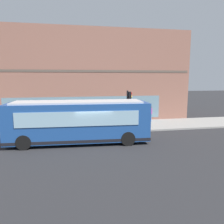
{
  "coord_description": "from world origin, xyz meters",
  "views": [
    {
      "loc": [
        -15.41,
        1.56,
        4.68
      ],
      "look_at": [
        2.79,
        -1.94,
        1.82
      ],
      "focal_mm": 35.18,
      "sensor_mm": 36.0,
      "label": 1
    }
  ],
  "objects_px": {
    "fire_hydrant": "(96,125)",
    "pedestrian_walking_along_curb": "(72,116)",
    "pedestrian_by_light_pole": "(151,113)",
    "city_bus_nearside": "(79,122)",
    "pedestrian_near_building_entrance": "(33,120)",
    "traffic_light_near_corner": "(129,102)",
    "newspaper_vending_box": "(55,120)"
  },
  "relations": [
    {
      "from": "fire_hydrant",
      "to": "pedestrian_walking_along_curb",
      "type": "relative_size",
      "value": 0.44
    },
    {
      "from": "pedestrian_by_light_pole",
      "to": "city_bus_nearside",
      "type": "bearing_deg",
      "value": 127.36
    },
    {
      "from": "fire_hydrant",
      "to": "pedestrian_by_light_pole",
      "type": "height_order",
      "value": "pedestrian_by_light_pole"
    },
    {
      "from": "city_bus_nearside",
      "to": "pedestrian_near_building_entrance",
      "type": "relative_size",
      "value": 5.91
    },
    {
      "from": "pedestrian_near_building_entrance",
      "to": "traffic_light_near_corner",
      "type": "bearing_deg",
      "value": -96.32
    },
    {
      "from": "pedestrian_walking_along_curb",
      "to": "city_bus_nearside",
      "type": "bearing_deg",
      "value": -174.83
    },
    {
      "from": "pedestrian_by_light_pole",
      "to": "traffic_light_near_corner",
      "type": "bearing_deg",
      "value": 133.48
    },
    {
      "from": "fire_hydrant",
      "to": "city_bus_nearside",
      "type": "bearing_deg",
      "value": 155.03
    },
    {
      "from": "pedestrian_by_light_pole",
      "to": "pedestrian_near_building_entrance",
      "type": "distance_m",
      "value": 11.73
    },
    {
      "from": "traffic_light_near_corner",
      "to": "newspaper_vending_box",
      "type": "relative_size",
      "value": 3.86
    },
    {
      "from": "city_bus_nearside",
      "to": "newspaper_vending_box",
      "type": "distance_m",
      "value": 6.69
    },
    {
      "from": "city_bus_nearside",
      "to": "fire_hydrant",
      "type": "height_order",
      "value": "city_bus_nearside"
    },
    {
      "from": "fire_hydrant",
      "to": "pedestrian_by_light_pole",
      "type": "bearing_deg",
      "value": -69.17
    },
    {
      "from": "pedestrian_near_building_entrance",
      "to": "pedestrian_walking_along_curb",
      "type": "bearing_deg",
      "value": -71.27
    },
    {
      "from": "pedestrian_walking_along_curb",
      "to": "newspaper_vending_box",
      "type": "xyz_separation_m",
      "value": [
        1.4,
        1.62,
        -0.52
      ]
    },
    {
      "from": "pedestrian_walking_along_curb",
      "to": "pedestrian_near_building_entrance",
      "type": "xyz_separation_m",
      "value": [
        -1.12,
        3.31,
        0.02
      ]
    },
    {
      "from": "pedestrian_walking_along_curb",
      "to": "pedestrian_by_light_pole",
      "type": "bearing_deg",
      "value": -82.74
    },
    {
      "from": "pedestrian_by_light_pole",
      "to": "newspaper_vending_box",
      "type": "height_order",
      "value": "pedestrian_by_light_pole"
    },
    {
      "from": "fire_hydrant",
      "to": "newspaper_vending_box",
      "type": "bearing_deg",
      "value": 54.57
    },
    {
      "from": "pedestrian_walking_along_curb",
      "to": "pedestrian_near_building_entrance",
      "type": "bearing_deg",
      "value": 108.73
    },
    {
      "from": "city_bus_nearside",
      "to": "traffic_light_near_corner",
      "type": "xyz_separation_m",
      "value": [
        2.85,
        -4.52,
        1.02
      ]
    },
    {
      "from": "fire_hydrant",
      "to": "pedestrian_by_light_pole",
      "type": "distance_m",
      "value": 6.54
    },
    {
      "from": "newspaper_vending_box",
      "to": "fire_hydrant",
      "type": "bearing_deg",
      "value": -125.43
    },
    {
      "from": "newspaper_vending_box",
      "to": "traffic_light_near_corner",
      "type": "bearing_deg",
      "value": -117.54
    },
    {
      "from": "traffic_light_near_corner",
      "to": "pedestrian_by_light_pole",
      "type": "xyz_separation_m",
      "value": [
        3.08,
        -3.25,
        -1.49
      ]
    },
    {
      "from": "pedestrian_walking_along_curb",
      "to": "newspaper_vending_box",
      "type": "distance_m",
      "value": 2.2
    },
    {
      "from": "fire_hydrant",
      "to": "pedestrian_by_light_pole",
      "type": "relative_size",
      "value": 0.46
    },
    {
      "from": "pedestrian_walking_along_curb",
      "to": "pedestrian_by_light_pole",
      "type": "distance_m",
      "value": 8.28
    },
    {
      "from": "city_bus_nearside",
      "to": "newspaper_vending_box",
      "type": "relative_size",
      "value": 11.29
    },
    {
      "from": "traffic_light_near_corner",
      "to": "pedestrian_near_building_entrance",
      "type": "relative_size",
      "value": 2.02
    },
    {
      "from": "fire_hydrant",
      "to": "pedestrian_walking_along_curb",
      "type": "bearing_deg",
      "value": 59.15
    },
    {
      "from": "fire_hydrant",
      "to": "newspaper_vending_box",
      "type": "xyz_separation_m",
      "value": [
        2.67,
        3.75,
        0.09
      ]
    }
  ]
}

